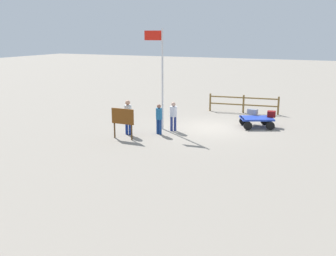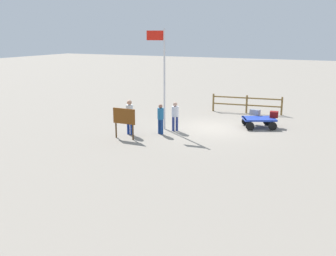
{
  "view_description": "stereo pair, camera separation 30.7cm",
  "coord_description": "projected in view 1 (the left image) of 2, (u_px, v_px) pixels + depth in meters",
  "views": [
    {
      "loc": [
        -6.43,
        20.05,
        5.16
      ],
      "look_at": [
        -0.09,
        6.0,
        1.35
      ],
      "focal_mm": 41.28,
      "sensor_mm": 36.0,
      "label": 1
    },
    {
      "loc": [
        -6.71,
        19.92,
        5.16
      ],
      "look_at": [
        -0.09,
        6.0,
        1.35
      ],
      "focal_mm": 41.28,
      "sensor_mm": 36.0,
      "label": 2
    }
  ],
  "objects": [
    {
      "name": "wooden_fence",
      "position": [
        243.0,
        103.0,
        25.45
      ],
      "size": [
        4.54,
        0.68,
        1.18
      ],
      "color": "brown",
      "rests_on": "ground"
    },
    {
      "name": "flagpole",
      "position": [
        160.0,
        71.0,
        20.59
      ],
      "size": [
        1.07,
        0.12,
        5.37
      ],
      "color": "silver",
      "rests_on": "ground"
    },
    {
      "name": "worker_lead",
      "position": [
        159.0,
        117.0,
        20.01
      ],
      "size": [
        0.41,
        0.41,
        1.58
      ],
      "color": "navy",
      "rests_on": "ground"
    },
    {
      "name": "signboard",
      "position": [
        123.0,
        119.0,
        19.05
      ],
      "size": [
        1.22,
        0.09,
        1.54
      ],
      "color": "#4C3319",
      "rests_on": "ground"
    },
    {
      "name": "ground_plane",
      "position": [
        211.0,
        128.0,
        21.54
      ],
      "size": [
        120.0,
        120.0,
        0.0
      ],
      "primitive_type": "plane",
      "color": "gray"
    },
    {
      "name": "luggage_cart",
      "position": [
        256.0,
        120.0,
        21.57
      ],
      "size": [
        2.09,
        1.92,
        0.56
      ],
      "color": "#223DB2",
      "rests_on": "ground"
    },
    {
      "name": "suitcase_dark",
      "position": [
        252.0,
        112.0,
        22.29
      ],
      "size": [
        0.61,
        0.44,
        0.31
      ],
      "color": "gray",
      "rests_on": "luggage_cart"
    },
    {
      "name": "worker_trailing",
      "position": [
        128.0,
        114.0,
        19.86
      ],
      "size": [
        0.39,
        0.39,
        1.82
      ],
      "color": "navy",
      "rests_on": "ground"
    },
    {
      "name": "suitcase_grey",
      "position": [
        271.0,
        114.0,
        21.64
      ],
      "size": [
        0.49,
        0.44,
        0.33
      ],
      "color": "maroon",
      "rests_on": "luggage_cart"
    },
    {
      "name": "worker_supervisor",
      "position": [
        173.0,
        114.0,
        20.65
      ],
      "size": [
        0.53,
        0.53,
        1.58
      ],
      "color": "navy",
      "rests_on": "ground"
    }
  ]
}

